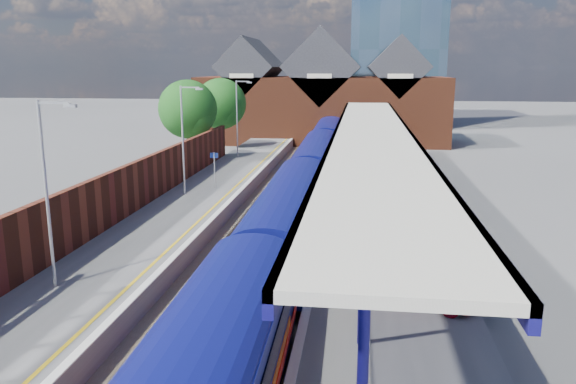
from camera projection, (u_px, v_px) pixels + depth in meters
name	position (u px, v px, depth m)	size (l,w,h in m)	color
ground	(297.00, 187.00, 43.87)	(240.00, 240.00, 0.00)	#5B5B5E
ballast_bed	(279.00, 220.00, 34.18)	(6.00, 76.00, 0.06)	#473D33
rails	(279.00, 219.00, 34.16)	(4.51, 76.00, 0.14)	slate
left_platform	(191.00, 210.00, 34.77)	(5.00, 76.00, 1.00)	#565659
right_platform	(378.00, 216.00, 33.32)	(6.00, 76.00, 1.00)	#565659
coping_left	(228.00, 203.00, 34.36)	(0.30, 76.00, 0.05)	silver
coping_right	(331.00, 206.00, 33.57)	(0.30, 76.00, 0.05)	silver
yellow_line	(218.00, 203.00, 34.44)	(0.14, 76.00, 0.01)	yellow
train	(306.00, 181.00, 35.40)	(3.05, 65.94, 3.45)	#0D115F
canopy	(372.00, 132.00, 34.25)	(4.50, 52.00, 4.48)	navy
lamp_post_b	(49.00, 184.00, 20.35)	(1.48, 0.18, 7.00)	#A5A8AA
lamp_post_c	(185.00, 134.00, 35.84)	(1.48, 0.18, 7.00)	#A5A8AA
lamp_post_d	(238.00, 114.00, 51.33)	(1.48, 0.18, 7.00)	#A5A8AA
platform_sign	(214.00, 164.00, 38.11)	(0.55, 0.08, 2.50)	#A5A8AA
brick_wall	(102.00, 202.00, 28.42)	(0.35, 50.00, 3.86)	#5D2A18
station_building	(323.00, 98.00, 69.79)	(30.00, 12.12, 13.78)	#5D2A18
tree_near	(189.00, 111.00, 49.73)	(5.20, 5.20, 8.10)	#382314
tree_far	(222.00, 105.00, 57.35)	(5.20, 5.20, 8.10)	#382314
parked_car_red	(415.00, 280.00, 19.80)	(1.80, 4.48, 1.53)	#A00D1D
parked_car_silver	(432.00, 274.00, 20.49)	(1.57, 4.52, 1.49)	#A0A0A4
parked_car_dark	(437.00, 242.00, 24.42)	(1.96, 4.83, 1.40)	black
parked_car_blue	(415.00, 190.00, 35.00)	(2.09, 4.54, 1.26)	navy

